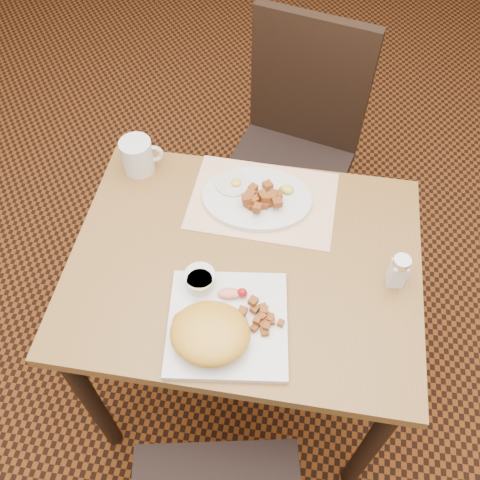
% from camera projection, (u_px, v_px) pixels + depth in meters
% --- Properties ---
extents(ground, '(8.00, 8.00, 0.00)m').
position_uv_depth(ground, '(243.00, 373.00, 1.98)').
color(ground, black).
rests_on(ground, ground).
extents(table, '(0.90, 0.70, 0.75)m').
position_uv_depth(table, '(244.00, 283.00, 1.46)').
color(table, olive).
rests_on(table, ground).
extents(chair_far, '(0.51, 0.52, 0.97)m').
position_uv_depth(chair_far, '(294.00, 142.00, 1.93)').
color(chair_far, black).
rests_on(chair_far, ground).
extents(placemat, '(0.41, 0.29, 0.00)m').
position_uv_depth(placemat, '(263.00, 201.00, 1.49)').
color(placemat, white).
rests_on(placemat, table).
extents(plate_square, '(0.31, 0.31, 0.02)m').
position_uv_depth(plate_square, '(228.00, 324.00, 1.26)').
color(plate_square, silver).
rests_on(plate_square, table).
extents(plate_oval, '(0.31, 0.24, 0.02)m').
position_uv_depth(plate_oval, '(257.00, 199.00, 1.48)').
color(plate_oval, silver).
rests_on(plate_oval, placemat).
extents(hollandaise_mound, '(0.19, 0.16, 0.07)m').
position_uv_depth(hollandaise_mound, '(210.00, 333.00, 1.20)').
color(hollandaise_mound, gold).
rests_on(hollandaise_mound, plate_square).
extents(ramekin, '(0.08, 0.08, 0.04)m').
position_uv_depth(ramekin, '(200.00, 279.00, 1.30)').
color(ramekin, silver).
rests_on(ramekin, plate_square).
extents(garnish_sq, '(0.08, 0.04, 0.03)m').
position_uv_depth(garnish_sq, '(233.00, 293.00, 1.29)').
color(garnish_sq, '#387223').
rests_on(garnish_sq, plate_square).
extents(fried_egg, '(0.10, 0.10, 0.02)m').
position_uv_depth(fried_egg, '(233.00, 183.00, 1.50)').
color(fried_egg, white).
rests_on(fried_egg, plate_oval).
extents(garnish_ov, '(0.05, 0.04, 0.02)m').
position_uv_depth(garnish_ov, '(287.00, 189.00, 1.48)').
color(garnish_ov, '#387223').
rests_on(garnish_ov, plate_oval).
extents(salt_shaker, '(0.05, 0.05, 0.10)m').
position_uv_depth(salt_shaker, '(398.00, 271.00, 1.29)').
color(salt_shaker, white).
rests_on(salt_shaker, table).
extents(coffee_mug, '(0.12, 0.09, 0.10)m').
position_uv_depth(coffee_mug, '(138.00, 156.00, 1.52)').
color(coffee_mug, silver).
rests_on(coffee_mug, table).
extents(home_fries_sq, '(0.11, 0.09, 0.03)m').
position_uv_depth(home_fries_sq, '(261.00, 317.00, 1.24)').
color(home_fries_sq, '#954918').
rests_on(home_fries_sq, plate_square).
extents(home_fries_ov, '(0.11, 0.13, 0.04)m').
position_uv_depth(home_fries_ov, '(261.00, 198.00, 1.45)').
color(home_fries_ov, '#954918').
rests_on(home_fries_ov, plate_oval).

